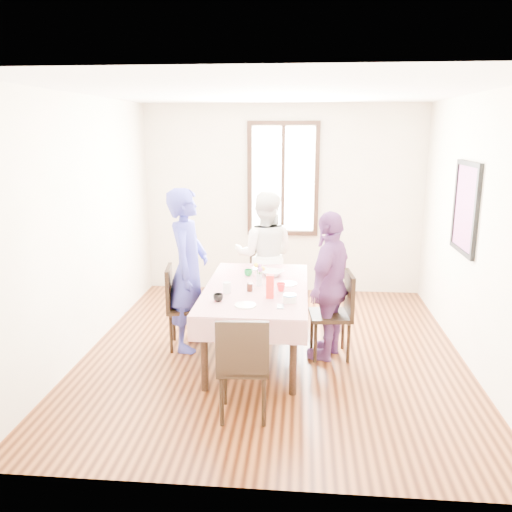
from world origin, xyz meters
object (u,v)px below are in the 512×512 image
at_px(person_far, 265,256).
at_px(person_right, 329,285).
at_px(chair_left, 187,307).
at_px(chair_near, 243,365).
at_px(chair_right, 330,315).
at_px(chair_far, 265,282).
at_px(person_left, 188,270).
at_px(dining_table, 256,322).

distance_m(person_far, person_right, 1.36).
relative_size(chair_left, chair_near, 1.00).
xyz_separation_m(chair_right, chair_far, (-0.77, 1.15, 0.00)).
height_order(chair_right, chair_far, same).
bearing_deg(person_left, chair_far, -32.68).
height_order(dining_table, person_left, person_left).
relative_size(chair_left, person_right, 0.59).
relative_size(person_left, person_right, 1.13).
bearing_deg(person_right, chair_near, -7.44).
xyz_separation_m(dining_table, chair_left, (-0.77, 0.16, 0.08)).
relative_size(chair_right, person_far, 0.56).
height_order(dining_table, chair_far, chair_far).
bearing_deg(chair_near, chair_left, 115.44).
distance_m(dining_table, person_far, 1.26).
xyz_separation_m(dining_table, person_right, (0.75, 0.05, 0.40)).
relative_size(dining_table, chair_far, 1.93).
relative_size(chair_right, person_right, 0.59).
distance_m(chair_right, person_right, 0.32).
bearing_deg(person_left, dining_table, -99.22).
relative_size(chair_left, person_far, 0.56).
bearing_deg(dining_table, person_left, 167.65).
bearing_deg(chair_right, chair_near, 143.15).
bearing_deg(person_right, person_far, -123.00).
bearing_deg(chair_left, person_right, 77.22).
xyz_separation_m(chair_right, chair_near, (-0.77, -1.26, 0.00)).
bearing_deg(chair_near, person_far, 86.04).
bearing_deg(person_right, chair_right, 113.36).
xyz_separation_m(dining_table, chair_far, (0.00, 1.21, 0.08)).
relative_size(chair_left, person_left, 0.52).
bearing_deg(dining_table, chair_right, 4.06).
bearing_deg(chair_far, dining_table, 89.93).
distance_m(person_left, person_right, 1.51).
height_order(chair_right, person_left, person_left).
bearing_deg(chair_left, person_far, 134.21).
relative_size(dining_table, chair_right, 1.93).
xyz_separation_m(dining_table, person_left, (-0.75, 0.16, 0.50)).
bearing_deg(chair_near, chair_right, 54.56).
height_order(chair_near, person_right, person_right).
bearing_deg(person_far, dining_table, 92.45).
relative_size(dining_table, person_far, 1.09).
height_order(chair_near, person_left, person_left).
xyz_separation_m(chair_right, person_left, (-1.53, 0.11, 0.42)).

